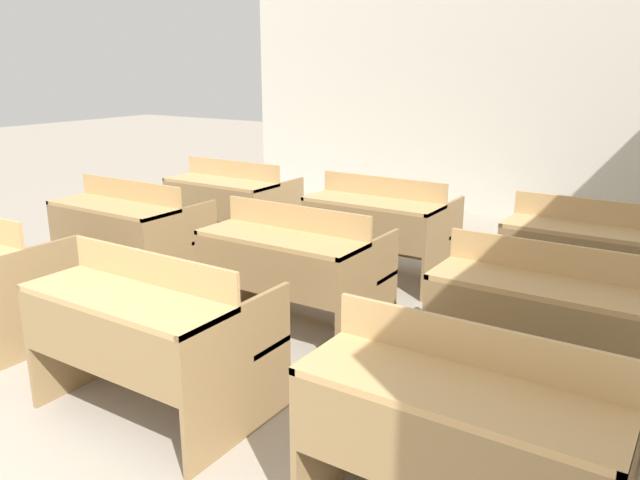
# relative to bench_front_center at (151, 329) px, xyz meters

# --- Properties ---
(wall_back) EXTENTS (6.43, 0.06, 2.90)m
(wall_back) POSITION_rel_bench_front_center_xyz_m (-0.19, 5.33, 0.99)
(wall_back) COLOR beige
(wall_back) RESTS_ON ground_plane
(bench_front_center) EXTENTS (1.14, 0.78, 0.87)m
(bench_front_center) POSITION_rel_bench_front_center_xyz_m (0.00, 0.00, 0.00)
(bench_front_center) COLOR olive
(bench_front_center) RESTS_ON ground_plane
(bench_front_right) EXTENTS (1.14, 0.78, 0.87)m
(bench_front_right) POSITION_rel_bench_front_center_xyz_m (1.68, 0.03, 0.00)
(bench_front_right) COLOR olive
(bench_front_right) RESTS_ON ground_plane
(bench_second_left) EXTENTS (1.14, 0.78, 0.87)m
(bench_second_left) POSITION_rel_bench_front_center_xyz_m (-1.67, 1.30, 0.00)
(bench_second_left) COLOR olive
(bench_second_left) RESTS_ON ground_plane
(bench_second_center) EXTENTS (1.14, 0.78, 0.87)m
(bench_second_center) POSITION_rel_bench_front_center_xyz_m (0.00, 1.27, 0.00)
(bench_second_center) COLOR olive
(bench_second_center) RESTS_ON ground_plane
(bench_second_right) EXTENTS (1.14, 0.78, 0.87)m
(bench_second_right) POSITION_rel_bench_front_center_xyz_m (1.67, 1.28, 0.00)
(bench_second_right) COLOR olive
(bench_second_right) RESTS_ON ground_plane
(bench_third_left) EXTENTS (1.14, 0.78, 0.87)m
(bench_third_left) POSITION_rel_bench_front_center_xyz_m (-1.66, 2.56, 0.00)
(bench_third_left) COLOR #98794F
(bench_third_left) RESTS_ON ground_plane
(bench_third_center) EXTENTS (1.14, 0.78, 0.87)m
(bench_third_center) POSITION_rel_bench_front_center_xyz_m (-0.01, 2.55, 0.00)
(bench_third_center) COLOR #95774D
(bench_third_center) RESTS_ON ground_plane
(bench_third_right) EXTENTS (1.14, 0.78, 0.87)m
(bench_third_right) POSITION_rel_bench_front_center_xyz_m (1.66, 2.57, 0.00)
(bench_third_right) COLOR #94764C
(bench_third_right) RESTS_ON ground_plane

